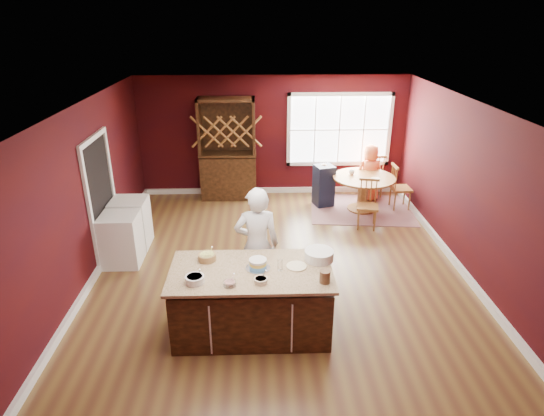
{
  "coord_description": "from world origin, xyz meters",
  "views": [
    {
      "loc": [
        -0.34,
        -6.55,
        3.94
      ],
      "look_at": [
        -0.12,
        0.12,
        1.05
      ],
      "focal_mm": 30.0,
      "sensor_mm": 36.0,
      "label": 1
    }
  ],
  "objects_px": {
    "layer_cake": "(258,264)",
    "dining_table": "(363,186)",
    "seated_woman": "(369,173)",
    "toddler": "(326,169)",
    "washer": "(121,240)",
    "chair_north": "(373,175)",
    "hutch": "(228,150)",
    "kitchen_island": "(252,302)",
    "baker": "(257,246)",
    "chair_east": "(401,186)",
    "dryer": "(131,223)",
    "high_chair": "(324,185)",
    "chair_south": "(368,204)"
  },
  "relations": [
    {
      "from": "layer_cake",
      "to": "dining_table",
      "type": "bearing_deg",
      "value": 60.17
    },
    {
      "from": "dining_table",
      "to": "seated_woman",
      "type": "relative_size",
      "value": 1.01
    },
    {
      "from": "seated_woman",
      "to": "dining_table",
      "type": "bearing_deg",
      "value": 56.27
    },
    {
      "from": "toddler",
      "to": "washer",
      "type": "bearing_deg",
      "value": -146.84
    },
    {
      "from": "dining_table",
      "to": "seated_woman",
      "type": "bearing_deg",
      "value": 65.58
    },
    {
      "from": "chair_north",
      "to": "hutch",
      "type": "xyz_separation_m",
      "value": [
        -3.3,
        0.02,
        0.62
      ]
    },
    {
      "from": "kitchen_island",
      "to": "baker",
      "type": "distance_m",
      "value": 0.86
    },
    {
      "from": "layer_cake",
      "to": "toddler",
      "type": "bearing_deg",
      "value": 70.67
    },
    {
      "from": "layer_cake",
      "to": "kitchen_island",
      "type": "bearing_deg",
      "value": -155.53
    },
    {
      "from": "dining_table",
      "to": "chair_east",
      "type": "bearing_deg",
      "value": 4.36
    },
    {
      "from": "seated_woman",
      "to": "toddler",
      "type": "distance_m",
      "value": 1.02
    },
    {
      "from": "toddler",
      "to": "dryer",
      "type": "relative_size",
      "value": 0.29
    },
    {
      "from": "kitchen_island",
      "to": "dryer",
      "type": "xyz_separation_m",
      "value": [
        -2.19,
        2.48,
        0.01
      ]
    },
    {
      "from": "chair_north",
      "to": "hutch",
      "type": "height_order",
      "value": "hutch"
    },
    {
      "from": "layer_cake",
      "to": "chair_east",
      "type": "relative_size",
      "value": 0.32
    },
    {
      "from": "high_chair",
      "to": "toddler",
      "type": "xyz_separation_m",
      "value": [
        0.05,
        0.06,
        0.33
      ]
    },
    {
      "from": "baker",
      "to": "hutch",
      "type": "distance_m",
      "value": 4.11
    },
    {
      "from": "chair_south",
      "to": "seated_woman",
      "type": "height_order",
      "value": "seated_woman"
    },
    {
      "from": "washer",
      "to": "baker",
      "type": "bearing_deg",
      "value": -26.1
    },
    {
      "from": "baker",
      "to": "layer_cake",
      "type": "bearing_deg",
      "value": 88.02
    },
    {
      "from": "chair_north",
      "to": "high_chair",
      "type": "distance_m",
      "value": 1.31
    },
    {
      "from": "layer_cake",
      "to": "chair_north",
      "type": "bearing_deg",
      "value": 60.74
    },
    {
      "from": "toddler",
      "to": "dining_table",
      "type": "bearing_deg",
      "value": -25.02
    },
    {
      "from": "seated_woman",
      "to": "hutch",
      "type": "bearing_deg",
      "value": -14.52
    },
    {
      "from": "kitchen_island",
      "to": "toddler",
      "type": "distance_m",
      "value": 4.61
    },
    {
      "from": "chair_east",
      "to": "washer",
      "type": "height_order",
      "value": "chair_east"
    },
    {
      "from": "chair_east",
      "to": "seated_woman",
      "type": "xyz_separation_m",
      "value": [
        -0.59,
        0.47,
        0.15
      ]
    },
    {
      "from": "washer",
      "to": "dryer",
      "type": "xyz_separation_m",
      "value": [
        0.0,
        0.64,
        0.01
      ]
    },
    {
      "from": "baker",
      "to": "dryer",
      "type": "bearing_deg",
      "value": -40.56
    },
    {
      "from": "kitchen_island",
      "to": "washer",
      "type": "bearing_deg",
      "value": 139.94
    },
    {
      "from": "chair_south",
      "to": "toddler",
      "type": "xyz_separation_m",
      "value": [
        -0.65,
        1.22,
        0.32
      ]
    },
    {
      "from": "dryer",
      "to": "seated_woman",
      "type": "bearing_deg",
      "value": 22.87
    },
    {
      "from": "kitchen_island",
      "to": "washer",
      "type": "distance_m",
      "value": 2.86
    },
    {
      "from": "hutch",
      "to": "kitchen_island",
      "type": "bearing_deg",
      "value": -83.32
    },
    {
      "from": "chair_south",
      "to": "hutch",
      "type": "distance_m",
      "value": 3.33
    },
    {
      "from": "kitchen_island",
      "to": "layer_cake",
      "type": "height_order",
      "value": "layer_cake"
    },
    {
      "from": "dining_table",
      "to": "washer",
      "type": "relative_size",
      "value": 1.48
    },
    {
      "from": "dining_table",
      "to": "chair_north",
      "type": "distance_m",
      "value": 0.9
    },
    {
      "from": "layer_cake",
      "to": "chair_south",
      "type": "distance_m",
      "value": 3.76
    },
    {
      "from": "chair_east",
      "to": "high_chair",
      "type": "distance_m",
      "value": 1.65
    },
    {
      "from": "layer_cake",
      "to": "hutch",
      "type": "relative_size",
      "value": 0.14
    },
    {
      "from": "chair_south",
      "to": "hutch",
      "type": "height_order",
      "value": "hutch"
    },
    {
      "from": "kitchen_island",
      "to": "dining_table",
      "type": "xyz_separation_m",
      "value": [
        2.34,
        3.96,
        0.1
      ]
    },
    {
      "from": "baker",
      "to": "layer_cake",
      "type": "relative_size",
      "value": 5.53
    },
    {
      "from": "layer_cake",
      "to": "high_chair",
      "type": "distance_m",
      "value": 4.48
    },
    {
      "from": "dryer",
      "to": "kitchen_island",
      "type": "bearing_deg",
      "value": -48.57
    },
    {
      "from": "high_chair",
      "to": "hutch",
      "type": "xyz_separation_m",
      "value": [
        -2.1,
        0.53,
        0.66
      ]
    },
    {
      "from": "dining_table",
      "to": "hutch",
      "type": "bearing_deg",
      "value": 164.2
    },
    {
      "from": "chair_north",
      "to": "hutch",
      "type": "bearing_deg",
      "value": -6.56
    },
    {
      "from": "chair_north",
      "to": "washer",
      "type": "height_order",
      "value": "chair_north"
    }
  ]
}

